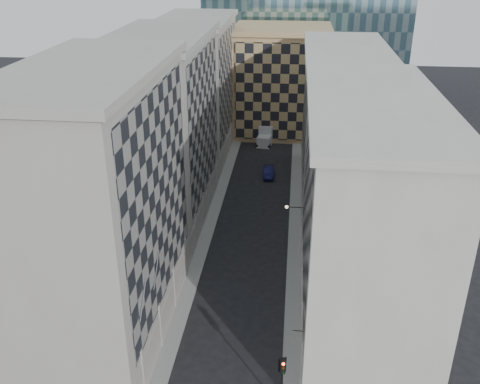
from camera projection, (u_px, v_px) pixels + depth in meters
The scene contains 14 objects.
sidewalk_west at pixel (209, 226), 65.98m from camera, with size 1.50×100.00×0.15m, color gray.
sidewalk_east at pixel (295, 230), 64.98m from camera, with size 1.50×100.00×0.15m, color gray.
bldg_left_a at pixel (104, 208), 44.41m from camera, with size 10.80×22.80×23.70m.
bldg_left_b at pixel (165, 130), 64.44m from camera, with size 10.80×22.80×22.70m.
bldg_left_c at pixel (197, 89), 84.47m from camera, with size 10.80×22.80×21.70m.
bldg_right_a at pixel (362, 214), 46.60m from camera, with size 10.80×26.80×20.70m.
bldg_right_b at pixel (341, 124), 71.12m from camera, with size 10.80×28.80×19.70m.
tan_block at pixel (281, 81), 95.46m from camera, with size 16.80×14.80×18.80m.
flagpoles_left at pixel (150, 284), 41.06m from camera, with size 0.10×6.33×2.33m.
bracket_lamp at pixel (288, 207), 57.07m from camera, with size 1.98×0.36×0.36m.
traffic_light at pixel (282, 373), 38.74m from camera, with size 0.58×0.54×4.66m.
box_truck at pixel (266, 135), 93.06m from camera, with size 3.00×6.01×3.17m.
dark_car at pixel (268, 172), 79.86m from camera, with size 1.53×4.38×1.44m, color #10123D.
shop_sign at pixel (294, 334), 42.10m from camera, with size 0.79×0.69×0.77m.
Camera 1 is at (4.56, -27.27, 31.84)m, focal length 40.00 mm.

